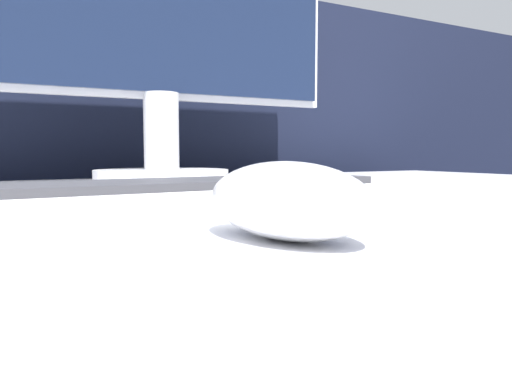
% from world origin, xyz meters
% --- Properties ---
extents(partition_panel, '(5.00, 0.03, 1.23)m').
position_xyz_m(partition_panel, '(0.00, 0.71, 0.61)').
color(partition_panel, black).
rests_on(partition_panel, ground_plane).
extents(computer_mouse_near, '(0.09, 0.13, 0.05)m').
position_xyz_m(computer_mouse_near, '(0.07, -0.18, 0.79)').
color(computer_mouse_near, white).
rests_on(computer_mouse_near, desk).
extents(keyboard, '(0.46, 0.13, 0.02)m').
position_xyz_m(keyboard, '(0.08, 0.05, 0.78)').
color(keyboard, white).
rests_on(keyboard, desk).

